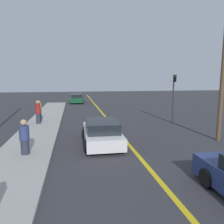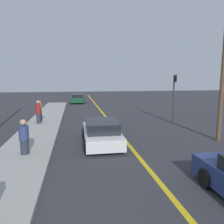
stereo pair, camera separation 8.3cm
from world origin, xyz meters
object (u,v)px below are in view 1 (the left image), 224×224
pedestrian_mid_group (24,137)px  utility_pole (223,78)px  pedestrian_far_standing (38,112)px  pedestrian_by_sign (40,111)px  traffic_light (174,93)px  car_ahead_center (102,132)px  car_far_distant (77,98)px

pedestrian_mid_group → utility_pole: 10.80m
pedestrian_far_standing → pedestrian_by_sign: size_ratio=1.07×
traffic_light → utility_pole: utility_pole is taller
pedestrian_by_sign → traffic_light: traffic_light is taller
car_ahead_center → car_far_distant: size_ratio=1.00×
pedestrian_mid_group → pedestrian_far_standing: (-0.44, 6.98, 0.09)m
pedestrian_far_standing → traffic_light: 10.65m
utility_pole → car_ahead_center: bearing=175.3°
car_ahead_center → pedestrian_by_sign: size_ratio=2.69×
pedestrian_mid_group → pedestrian_far_standing: size_ratio=0.91×
pedestrian_mid_group → utility_pole: bearing=4.8°
car_ahead_center → traffic_light: size_ratio=1.17×
traffic_light → pedestrian_mid_group: bearing=-148.8°
utility_pole → car_far_distant: bearing=109.9°
pedestrian_mid_group → traffic_light: (10.09, 6.12, 1.44)m
car_ahead_center → traffic_light: traffic_light is taller
car_ahead_center → car_far_distant: (-0.95, 20.65, 0.00)m
car_ahead_center → pedestrian_by_sign: 7.74m
pedestrian_far_standing → pedestrian_by_sign: (-0.03, 0.95, -0.05)m
car_ahead_center → utility_pole: 7.36m
pedestrian_by_sign → car_ahead_center: bearing=-57.3°
pedestrian_by_sign → utility_pole: 13.24m
car_ahead_center → traffic_light: 8.11m
pedestrian_by_sign → traffic_light: size_ratio=0.43×
pedestrian_far_standing → car_far_distant: bearing=78.0°
pedestrian_by_sign → utility_pole: size_ratio=0.23×
traffic_light → car_ahead_center: bearing=-143.6°
car_far_distant → traffic_light: size_ratio=1.17×
car_far_distant → pedestrian_by_sign: bearing=-100.1°
pedestrian_mid_group → pedestrian_by_sign: 7.94m
car_ahead_center → utility_pole: bearing=-3.9°
car_ahead_center → pedestrian_far_standing: 6.95m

